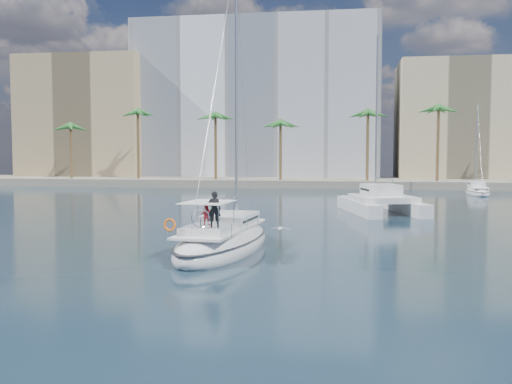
# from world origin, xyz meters

# --- Properties ---
(ground) EXTENTS (160.00, 160.00, 0.00)m
(ground) POSITION_xyz_m (0.00, 0.00, 0.00)
(ground) COLOR black
(ground) RESTS_ON ground
(quay) EXTENTS (120.00, 14.00, 1.20)m
(quay) POSITION_xyz_m (0.00, 61.00, 0.60)
(quay) COLOR gray
(quay) RESTS_ON ground
(building_modern) EXTENTS (42.00, 16.00, 28.00)m
(building_modern) POSITION_xyz_m (-12.00, 73.00, 14.00)
(building_modern) COLOR white
(building_modern) RESTS_ON ground
(building_tan_left) EXTENTS (22.00, 14.00, 22.00)m
(building_tan_left) POSITION_xyz_m (-42.00, 69.00, 11.00)
(building_tan_left) COLOR tan
(building_tan_left) RESTS_ON ground
(building_beige) EXTENTS (20.00, 14.00, 20.00)m
(building_beige) POSITION_xyz_m (22.00, 70.00, 10.00)
(building_beige) COLOR tan
(building_beige) RESTS_ON ground
(palm_left) EXTENTS (3.60, 3.60, 12.30)m
(palm_left) POSITION_xyz_m (-34.00, 57.00, 10.28)
(palm_left) COLOR brown
(palm_left) RESTS_ON ground
(palm_centre) EXTENTS (3.60, 3.60, 12.30)m
(palm_centre) POSITION_xyz_m (0.00, 57.00, 10.28)
(palm_centre) COLOR brown
(palm_centre) RESTS_ON ground
(main_sloop) EXTENTS (4.89, 11.96, 17.27)m
(main_sloop) POSITION_xyz_m (-3.10, 1.65, 0.53)
(main_sloop) COLOR silver
(main_sloop) RESTS_ON ground
(catamaran) EXTENTS (7.79, 11.70, 15.80)m
(catamaran) POSITION_xyz_m (6.57, 23.03, 1.11)
(catamaran) COLOR silver
(catamaran) RESTS_ON ground
(seagull) EXTENTS (1.12, 0.48, 0.21)m
(seagull) POSITION_xyz_m (-0.29, 4.17, 0.94)
(seagull) COLOR silver
(seagull) RESTS_ON ground
(moored_yacht_a) EXTENTS (3.37, 9.52, 11.90)m
(moored_yacht_a) POSITION_xyz_m (20.00, 47.00, 0.00)
(moored_yacht_a) COLOR silver
(moored_yacht_a) RESTS_ON ground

